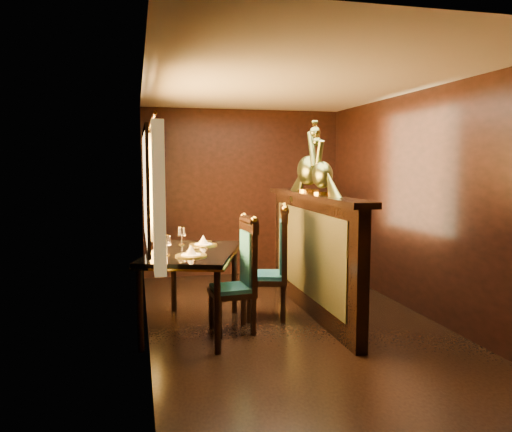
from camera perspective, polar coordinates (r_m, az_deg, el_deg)
The scene contains 8 objects.
ground at distance 5.44m, azimuth 4.18°, elevation -12.12°, with size 5.00×5.00×0.00m, color black.
room_shell at distance 5.16m, azimuth 3.35°, elevation 4.80°, with size 3.04×5.04×2.52m.
partition at distance 5.64m, azimuth 6.42°, elevation -4.01°, with size 0.26×2.70×1.36m.
dining_table at distance 5.08m, azimuth -7.33°, elevation -4.77°, with size 1.22×1.58×1.02m.
chair_left at distance 5.05m, azimuth -1.60°, elevation -6.27°, with size 0.46×0.48×1.18m.
chair_right at distance 5.47m, azimuth 2.44°, elevation -4.91°, with size 0.56×0.58×1.26m.
peacock_left at distance 5.30m, azimuth 7.61°, elevation 6.03°, with size 0.21×0.57×0.67m, color #1B5130, non-canonical shape.
peacock_right at distance 5.71m, azimuth 6.03°, elevation 6.67°, with size 0.25×0.67×0.80m, color #1B5130, non-canonical shape.
Camera 1 is at (-1.58, -4.92, 1.69)m, focal length 35.00 mm.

